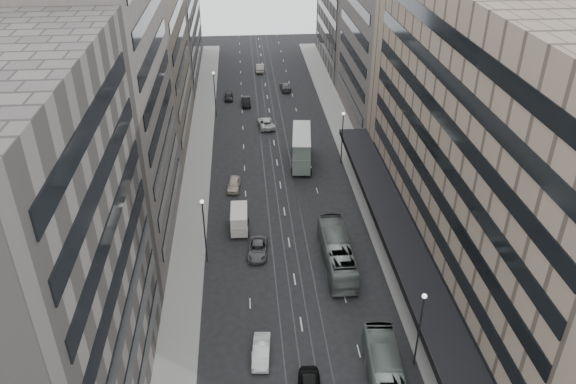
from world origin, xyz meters
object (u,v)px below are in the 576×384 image
object	(u,v)px
bus_far	(337,252)
vw_microbus	(381,363)
sedan_1	(261,351)
bus_near	(386,380)
double_decker	(301,147)
sedan_2	(258,249)
panel_van	(239,219)

from	to	relation	value
bus_far	vw_microbus	bearing A→B (deg)	95.14
bus_far	sedan_1	size ratio (longest dim) A/B	2.77
bus_near	double_decker	xyz separation A→B (m)	(-2.64, 43.16, 1.16)
bus_near	sedan_2	world-z (taller)	bus_near
panel_van	sedan_2	xyz separation A→B (m)	(2.05, -5.20, -0.92)
bus_near	sedan_2	xyz separation A→B (m)	(-10.15, 20.95, -0.95)
double_decker	panel_van	distance (m)	19.55
bus_far	vw_microbus	distance (m)	16.05
vw_microbus	sedan_2	distance (m)	21.36
double_decker	sedan_1	world-z (taller)	double_decker
bus_near	panel_van	bearing A→B (deg)	-60.20
bus_far	sedan_1	xyz separation A→B (m)	(-9.13, -13.17, -0.98)
vw_microbus	sedan_1	size ratio (longest dim) A/B	0.90
bus_near	bus_far	size ratio (longest dim) A/B	0.95
bus_far	panel_van	world-z (taller)	bus_far
sedan_1	sedan_2	world-z (taller)	sedan_1
bus_near	bus_far	xyz separation A→B (m)	(-1.30, 18.19, 0.08)
sedan_1	bus_near	bearing A→B (deg)	-20.19
vw_microbus	sedan_1	distance (m)	10.90
bus_near	vw_microbus	world-z (taller)	bus_near
double_decker	sedan_2	distance (m)	23.54
double_decker	vw_microbus	world-z (taller)	double_decker
vw_microbus	bus_near	bearing A→B (deg)	-91.58
bus_far	vw_microbus	xyz separation A→B (m)	(1.40, -15.98, -0.53)
bus_near	sedan_2	bearing A→B (deg)	-59.35
panel_van	sedan_1	size ratio (longest dim) A/B	1.05
bus_near	vw_microbus	distance (m)	2.26
vw_microbus	double_decker	bearing A→B (deg)	94.71
bus_near	sedan_2	distance (m)	23.30
bus_far	panel_van	xyz separation A→B (m)	(-10.89, 7.96, -0.11)
double_decker	panel_van	xyz separation A→B (m)	(-9.55, -17.01, -1.19)
sedan_2	bus_near	bearing A→B (deg)	-58.30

